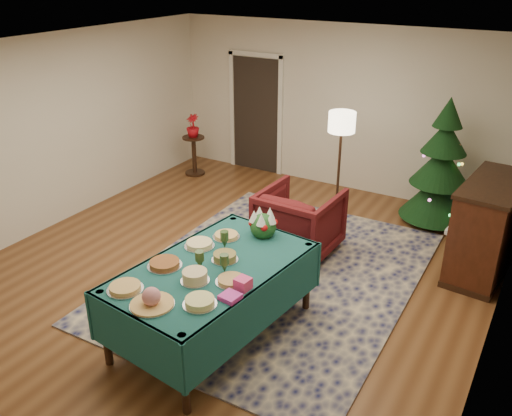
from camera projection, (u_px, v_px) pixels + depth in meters
The scene contains 25 objects.
room_shell at pixel (222, 175), 6.15m from camera, with size 7.00×7.00×7.00m.
doorway at pixel (256, 112), 9.72m from camera, with size 1.08×0.04×2.16m.
rug at pixel (275, 275), 6.74m from camera, with size 3.20×4.20×0.02m, color #121645.
buffet_table at pixel (213, 280), 5.41m from camera, with size 1.49×2.26×0.83m.
platter_0 at pixel (125, 288), 4.94m from camera, with size 0.34×0.34×0.05m.
platter_1 at pixel (152, 299), 4.70m from camera, with size 0.40×0.40×0.18m.
platter_2 at pixel (200, 302), 4.73m from camera, with size 0.31×0.31×0.07m.
platter_3 at pixel (165, 264), 5.33m from camera, with size 0.35×0.35×0.06m.
platter_4 at pixel (195, 277), 5.06m from camera, with size 0.28×0.28×0.11m.
platter_5 at pixel (231, 280), 5.06m from camera, with size 0.30×0.30×0.05m.
platter_6 at pixel (199, 244), 5.69m from camera, with size 0.32×0.32×0.06m.
platter_7 at pixel (225, 257), 5.43m from camera, with size 0.27×0.27×0.08m.
platter_8 at pixel (226, 236), 5.88m from camera, with size 0.30×0.30×0.05m.
goblet_0 at pixel (224, 239), 5.64m from camera, with size 0.09×0.09×0.19m.
goblet_1 at pixel (224, 263), 5.20m from camera, with size 0.09×0.09×0.19m.
goblet_2 at pixel (200, 260), 5.25m from camera, with size 0.09×0.09×0.19m.
napkin_stack at pixel (230, 297), 4.82m from camera, with size 0.17×0.17×0.04m, color #D33AAE.
gift_box at pixel (243, 284), 4.95m from camera, with size 0.13×0.13×0.11m, color #F64487.
centerpiece at pixel (263, 224), 5.87m from camera, with size 0.30×0.30×0.34m.
armchair at pixel (299, 218), 7.10m from camera, with size 0.95×0.89×0.98m, color #501113.
floor_lamp at pixel (342, 129), 7.78m from camera, with size 0.39×0.39×1.61m.
side_table at pixel (194, 156), 9.80m from camera, with size 0.39×0.39×0.71m.
potted_plant at pixel (193, 131), 9.60m from camera, with size 0.23×0.40×0.23m, color #B40C16.
christmas_tree at pixel (441, 168), 7.79m from camera, with size 1.20×1.20×1.88m.
piano at pixel (487, 229), 6.61m from camera, with size 0.77×1.44×1.20m.
Camera 1 is at (3.24, -4.76, 3.58)m, focal length 38.00 mm.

